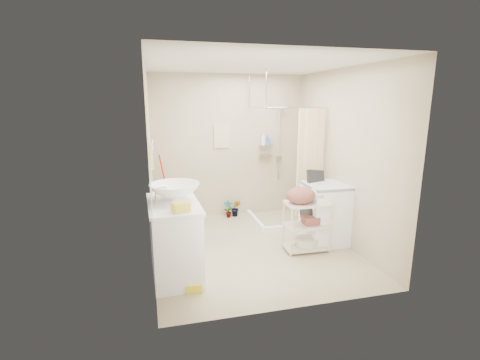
# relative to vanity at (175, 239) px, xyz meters

# --- Properties ---
(floor) EXTENTS (3.20, 3.20, 0.00)m
(floor) POSITION_rel_vanity_xyz_m (1.16, 0.55, -0.47)
(floor) COLOR tan
(floor) RESTS_ON ground
(ceiling) EXTENTS (2.80, 3.20, 0.04)m
(ceiling) POSITION_rel_vanity_xyz_m (1.16, 0.55, 2.13)
(ceiling) COLOR silver
(ceiling) RESTS_ON ground
(wall_back) EXTENTS (2.80, 0.04, 2.60)m
(wall_back) POSITION_rel_vanity_xyz_m (1.16, 2.15, 0.83)
(wall_back) COLOR #B8AB8E
(wall_back) RESTS_ON ground
(wall_front) EXTENTS (2.80, 0.04, 2.60)m
(wall_front) POSITION_rel_vanity_xyz_m (1.16, -1.05, 0.83)
(wall_front) COLOR #B8AB8E
(wall_front) RESTS_ON ground
(wall_left) EXTENTS (0.04, 3.20, 2.60)m
(wall_left) POSITION_rel_vanity_xyz_m (-0.24, 0.55, 0.83)
(wall_left) COLOR #B8AB8E
(wall_left) RESTS_ON ground
(wall_right) EXTENTS (0.04, 3.20, 2.60)m
(wall_right) POSITION_rel_vanity_xyz_m (2.56, 0.55, 0.83)
(wall_right) COLOR #B8AB8E
(wall_right) RESTS_ON ground
(vanity) EXTENTS (0.64, 1.09, 0.94)m
(vanity) POSITION_rel_vanity_xyz_m (0.00, 0.00, 0.00)
(vanity) COLOR white
(vanity) RESTS_ON ground
(sink) EXTENTS (0.75, 0.75, 0.21)m
(sink) POSITION_rel_vanity_xyz_m (0.03, 0.10, 0.57)
(sink) COLOR white
(sink) RESTS_ON vanity
(counter_basket) EXTENTS (0.22, 0.19, 0.10)m
(counter_basket) POSITION_rel_vanity_xyz_m (0.06, -0.37, 0.52)
(counter_basket) COLOR gold
(counter_basket) RESTS_ON vanity
(floor_basket) EXTENTS (0.27, 0.21, 0.14)m
(floor_basket) POSITION_rel_vanity_xyz_m (0.17, -0.46, -0.40)
(floor_basket) COLOR yellow
(floor_basket) RESTS_ON ground
(toilet) EXTENTS (0.79, 0.46, 0.80)m
(toilet) POSITION_rel_vanity_xyz_m (0.12, 1.08, -0.07)
(toilet) COLOR white
(toilet) RESTS_ON ground
(mop) EXTENTS (0.12, 0.12, 1.23)m
(mop) POSITION_rel_vanity_xyz_m (-0.06, 2.03, 0.14)
(mop) COLOR red
(mop) RESTS_ON ground
(potted_plant_a) EXTENTS (0.18, 0.13, 0.33)m
(potted_plant_a) POSITION_rel_vanity_xyz_m (1.09, 1.97, -0.30)
(potted_plant_a) COLOR brown
(potted_plant_a) RESTS_ON ground
(potted_plant_b) EXTENTS (0.21, 0.18, 0.32)m
(potted_plant_b) POSITION_rel_vanity_xyz_m (1.24, 2.01, -0.31)
(potted_plant_b) COLOR brown
(potted_plant_b) RESTS_ON ground
(hanging_towel) EXTENTS (0.28, 0.03, 0.42)m
(hanging_towel) POSITION_rel_vanity_xyz_m (1.01, 2.13, 1.03)
(hanging_towel) COLOR beige
(hanging_towel) RESTS_ON wall_back
(towel_ring) EXTENTS (0.04, 0.22, 0.34)m
(towel_ring) POSITION_rel_vanity_xyz_m (-0.22, 0.35, 1.00)
(towel_ring) COLOR #F7E39D
(towel_ring) RESTS_ON wall_left
(tp_holder) EXTENTS (0.08, 0.12, 0.14)m
(tp_holder) POSITION_rel_vanity_xyz_m (-0.20, 0.60, 0.25)
(tp_holder) COLOR white
(tp_holder) RESTS_ON wall_left
(shower) EXTENTS (1.10, 1.10, 2.10)m
(shower) POSITION_rel_vanity_xyz_m (2.01, 1.60, 0.58)
(shower) COLOR white
(shower) RESTS_ON ground
(shampoo_bottle_a) EXTENTS (0.12, 0.12, 0.24)m
(shampoo_bottle_a) POSITION_rel_vanity_xyz_m (1.79, 2.07, 0.97)
(shampoo_bottle_a) COLOR silver
(shampoo_bottle_a) RESTS_ON shower
(shampoo_bottle_b) EXTENTS (0.09, 0.09, 0.18)m
(shampoo_bottle_b) POSITION_rel_vanity_xyz_m (1.87, 2.08, 0.94)
(shampoo_bottle_b) COLOR #3D5F9D
(shampoo_bottle_b) RESTS_ON shower
(washing_machine) EXTENTS (0.63, 0.65, 0.91)m
(washing_machine) POSITION_rel_vanity_xyz_m (2.30, 0.51, -0.01)
(washing_machine) COLOR white
(washing_machine) RESTS_ON ground
(laundry_rack) EXTENTS (0.64, 0.38, 0.87)m
(laundry_rack) POSITION_rel_vanity_xyz_m (1.88, 0.27, -0.03)
(laundry_rack) COLOR beige
(laundry_rack) RESTS_ON ground
(ironing_board) EXTENTS (0.34, 0.17, 1.14)m
(ironing_board) POSITION_rel_vanity_xyz_m (2.18, 0.55, 0.10)
(ironing_board) COLOR black
(ironing_board) RESTS_ON ground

